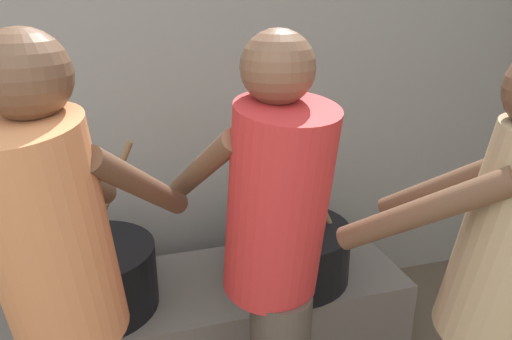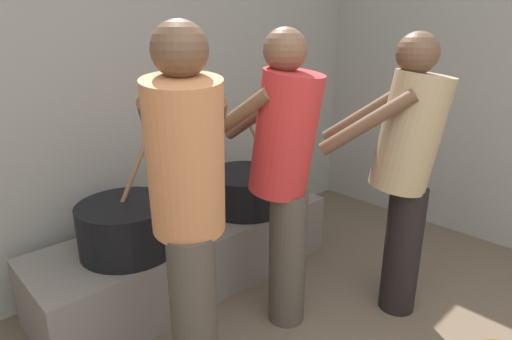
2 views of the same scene
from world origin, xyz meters
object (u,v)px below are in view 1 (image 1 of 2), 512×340
(cooking_pot_main, at_px, (290,251))
(cook_in_tan_shirt, at_px, (509,297))
(cook_in_red_shirt, at_px, (276,252))
(cooking_pot_secondary, at_px, (93,278))
(cook_in_orange_shirt, at_px, (59,293))

(cooking_pot_main, relative_size, cook_in_tan_shirt, 0.45)
(cook_in_tan_shirt, bearing_deg, cook_in_red_shirt, 144.25)
(cooking_pot_main, height_order, cooking_pot_secondary, cooking_pot_secondary)
(cooking_pot_main, bearing_deg, cook_in_orange_shirt, -144.25)
(cooking_pot_main, xyz_separation_m, cook_in_tan_shirt, (0.26, -0.97, 0.35))
(cook_in_orange_shirt, relative_size, cook_in_red_shirt, 1.01)
(cook_in_tan_shirt, bearing_deg, cooking_pot_main, 105.32)
(cook_in_orange_shirt, bearing_deg, cook_in_red_shirt, 5.56)
(cooking_pot_secondary, distance_m, cook_in_tan_shirt, 1.52)
(cooking_pot_secondary, height_order, cook_in_tan_shirt, cook_in_tan_shirt)
(cooking_pot_secondary, bearing_deg, cook_in_orange_shirt, -93.23)
(cook_in_red_shirt, bearing_deg, cook_in_orange_shirt, -174.44)
(cooking_pot_main, bearing_deg, cooking_pot_secondary, 179.60)
(cook_in_orange_shirt, height_order, cook_in_red_shirt, cook_in_orange_shirt)
(cooking_pot_main, distance_m, cooking_pot_secondary, 0.86)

